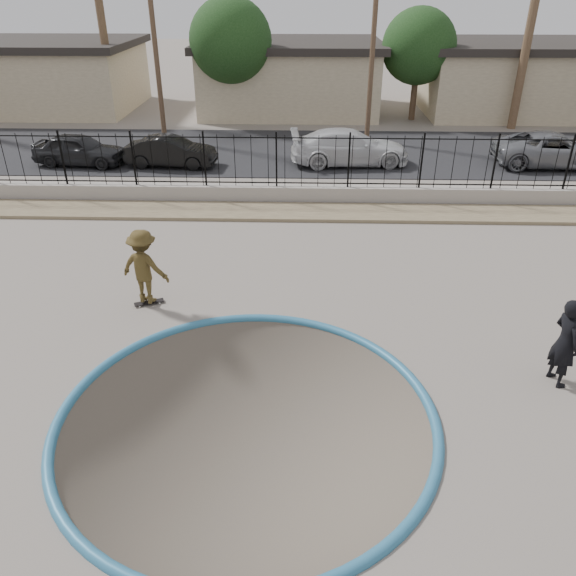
% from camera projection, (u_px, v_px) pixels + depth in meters
% --- Properties ---
extents(ground, '(120.00, 120.00, 2.20)m').
position_uv_depth(ground, '(279.00, 213.00, 22.16)').
color(ground, '#6E645B').
rests_on(ground, ground).
extents(bowl_pit, '(6.84, 6.84, 1.80)m').
position_uv_depth(bowl_pit, '(247.00, 418.00, 10.25)').
color(bowl_pit, '#51483E').
rests_on(bowl_pit, ground).
extents(coping_ring, '(7.04, 7.04, 0.20)m').
position_uv_depth(coping_ring, '(247.00, 418.00, 10.25)').
color(coping_ring, teal).
rests_on(coping_ring, ground).
extents(rock_strip, '(42.00, 1.60, 0.11)m').
position_uv_depth(rock_strip, '(275.00, 212.00, 19.15)').
color(rock_strip, '#91815F').
rests_on(rock_strip, ground).
extents(retaining_wall, '(42.00, 0.45, 0.60)m').
position_uv_depth(retaining_wall, '(277.00, 194.00, 19.99)').
color(retaining_wall, gray).
rests_on(retaining_wall, ground).
extents(fence, '(40.00, 0.04, 1.80)m').
position_uv_depth(fence, '(276.00, 161.00, 19.41)').
color(fence, black).
rests_on(fence, retaining_wall).
extents(street, '(90.00, 8.00, 0.04)m').
position_uv_depth(street, '(284.00, 151.00, 25.99)').
color(street, black).
rests_on(street, ground).
extents(house_west, '(11.60, 8.60, 3.90)m').
position_uv_depth(house_west, '(41.00, 74.00, 33.76)').
color(house_west, tan).
rests_on(house_west, ground).
extents(house_center, '(10.60, 8.60, 3.90)m').
position_uv_depth(house_center, '(290.00, 76.00, 33.35)').
color(house_center, tan).
rests_on(house_center, ground).
extents(house_east, '(12.60, 8.60, 3.90)m').
position_uv_depth(house_east, '(527.00, 77.00, 32.97)').
color(house_east, tan).
rests_on(house_east, ground).
extents(utility_pole_left, '(1.70, 0.24, 9.00)m').
position_uv_depth(utility_pole_left, '(154.00, 37.00, 25.64)').
color(utility_pole_left, '#473323').
rests_on(utility_pole_left, ground).
extents(utility_pole_mid, '(1.70, 0.24, 9.50)m').
position_uv_depth(utility_pole_mid, '(374.00, 31.00, 25.24)').
color(utility_pole_mid, '#473323').
rests_on(utility_pole_mid, ground).
extents(street_tree_left, '(4.32, 4.32, 6.36)m').
position_uv_depth(street_tree_left, '(231.00, 41.00, 29.30)').
color(street_tree_left, '#473323').
rests_on(street_tree_left, ground).
extents(street_tree_mid, '(3.96, 3.96, 5.83)m').
position_uv_depth(street_tree_mid, '(419.00, 46.00, 30.07)').
color(street_tree_mid, '#473323').
rests_on(street_tree_mid, ground).
extents(skater, '(1.35, 1.01, 1.86)m').
position_uv_depth(skater, '(145.00, 270.00, 13.38)').
color(skater, brown).
rests_on(skater, ground).
extents(skateboard, '(0.73, 0.44, 0.06)m').
position_uv_depth(skateboard, '(149.00, 302.00, 13.80)').
color(skateboard, black).
rests_on(skateboard, ground).
extents(videographer, '(0.60, 0.77, 1.86)m').
position_uv_depth(videographer, '(565.00, 342.00, 10.74)').
color(videographer, black).
rests_on(videographer, ground).
extents(car_a, '(3.96, 1.92, 1.30)m').
position_uv_depth(car_a, '(79.00, 149.00, 23.75)').
color(car_a, black).
rests_on(car_a, street).
extents(car_b, '(3.85, 1.58, 1.24)m').
position_uv_depth(car_b, '(171.00, 152.00, 23.57)').
color(car_b, black).
rests_on(car_b, street).
extents(car_c, '(5.15, 2.44, 1.45)m').
position_uv_depth(car_c, '(350.00, 147.00, 23.80)').
color(car_c, silver).
rests_on(car_c, street).
extents(car_d, '(5.05, 2.45, 1.38)m').
position_uv_depth(car_d, '(554.00, 150.00, 23.58)').
color(car_d, gray).
rests_on(car_d, street).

